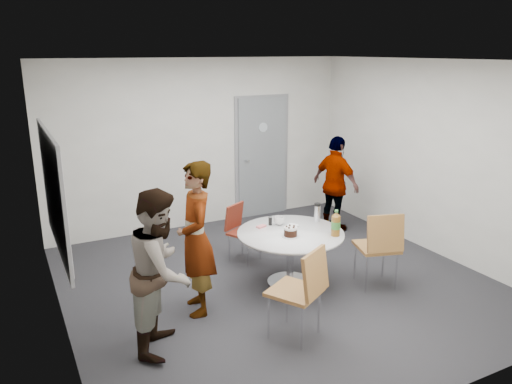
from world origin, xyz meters
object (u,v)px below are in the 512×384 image
whiteboard (54,192)px  person_right (336,184)px  chair_near_right (380,242)px  chair_far (240,227)px  person_left (161,270)px  door (262,157)px  chair_near_left (304,285)px  table (293,238)px  person_main (196,239)px

whiteboard → person_right: whiteboard is taller
chair_near_right → chair_far: chair_near_right is taller
chair_far → person_left: bearing=15.9°
whiteboard → person_left: whiteboard is taller
door → chair_near_left: bearing=-112.0°
person_right → table: bearing=118.0°
chair_far → table: bearing=76.8°
table → chair_far: (-0.26, 0.96, -0.12)m
chair_near_left → person_main: 1.28m
person_right → chair_near_right: bearing=147.6°
door → chair_near_left: door is taller
chair_near_left → person_left: person_left is taller
chair_far → chair_near_right: bearing=96.9°
door → person_main: bearing=-129.7°
chair_near_left → person_right: bearing=18.8°
door → person_left: door is taller
whiteboard → chair_near_left: 2.65m
door → chair_far: bearing=-126.4°
chair_near_right → person_right: size_ratio=0.64×
table → chair_near_left: 1.25m
door → table: (-0.94, -2.59, -0.43)m
person_left → person_right: bearing=-30.8°
chair_near_right → person_main: size_ratio=0.57×
whiteboard → person_right: (4.20, 1.00, -0.68)m
person_left → person_main: bearing=-17.7°
table → person_left: size_ratio=0.81×
table → chair_near_left: (-0.56, -1.12, 0.00)m
door → whiteboard: size_ratio=1.12×
chair_near_right → door: bearing=105.8°
person_left → person_right: (3.41, 1.89, -0.03)m
door → person_left: bearing=-131.1°
door → table: 2.78m
chair_far → person_main: person_main is taller
chair_near_left → person_left: (-1.27, 0.54, 0.20)m
whiteboard → person_left: bearing=-48.2°
table → person_left: (-1.83, -0.58, 0.21)m
door → chair_near_right: 3.22m
table → person_main: (-1.29, -0.09, 0.26)m
door → table: size_ratio=1.63×
table → chair_near_left: size_ratio=1.34×
table → person_main: size_ratio=0.76×
table → chair_far: bearing=105.4°
chair_near_left → door: bearing=38.2°
person_main → person_left: person_main is taller
chair_near_right → chair_far: bearing=142.9°
whiteboard → table: (2.62, -0.30, -0.86)m
table → chair_near_right: size_ratio=1.33×
door → chair_near_right: (-0.08, -3.19, -0.42)m
chair_near_left → chair_far: bearing=52.0°
door → person_main: 3.49m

